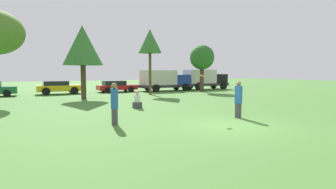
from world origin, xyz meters
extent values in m
plane|color=#477A33|center=(0.00, 0.00, 0.00)|extent=(120.00, 120.00, 0.00)
cylinder|color=#3F3F47|center=(-4.06, 2.36, 0.33)|extent=(0.25, 0.25, 0.66)
cylinder|color=#2659A5|center=(-4.06, 2.36, 1.06)|extent=(0.30, 0.30, 0.81)
sphere|color=#8C6647|center=(-4.06, 2.36, 1.57)|extent=(0.24, 0.24, 0.24)
cylinder|color=#3F3F47|center=(1.53, 1.32, 0.34)|extent=(0.30, 0.30, 0.67)
cylinder|color=#2659A5|center=(1.53, 1.32, 1.09)|extent=(0.35, 0.35, 0.82)
sphere|color=#8C6647|center=(1.53, 1.32, 1.59)|extent=(0.22, 0.22, 0.22)
cylinder|color=orange|center=(-0.08, 2.00, 1.97)|extent=(0.30, 0.28, 0.18)
cube|color=#3F3F47|center=(-1.32, 6.74, 0.18)|extent=(0.47, 0.39, 0.36)
cylinder|color=silver|center=(-1.32, 6.74, 0.59)|extent=(0.35, 0.35, 0.46)
sphere|color=tan|center=(-1.32, 6.74, 0.92)|extent=(0.23, 0.23, 0.23)
cylinder|color=#473323|center=(-2.97, 13.86, 1.33)|extent=(0.39, 0.39, 2.66)
cone|color=#33702D|center=(-2.97, 13.86, 4.20)|extent=(3.08, 3.08, 3.08)
cylinder|color=brown|center=(3.44, 15.27, 1.95)|extent=(0.26, 0.26, 3.91)
cone|color=#33702D|center=(3.44, 15.27, 5.01)|extent=(2.20, 2.20, 2.20)
cylinder|color=#473323|center=(9.78, 15.80, 1.48)|extent=(0.43, 0.43, 2.96)
sphere|color=#286023|center=(9.78, 15.80, 3.68)|extent=(2.62, 2.62, 2.62)
cylinder|color=black|center=(-8.39, 20.55, 0.30)|extent=(0.60, 0.18, 0.60)
cylinder|color=black|center=(-8.40, 18.83, 0.30)|extent=(0.60, 0.18, 0.60)
cube|color=gold|center=(-4.07, 19.83, 0.58)|extent=(4.05, 1.87, 0.55)
cube|color=black|center=(-4.37, 19.83, 1.05)|extent=(2.23, 1.63, 0.40)
cylinder|color=black|center=(-2.81, 20.73, 0.36)|extent=(0.71, 0.22, 0.71)
cylinder|color=black|center=(-2.83, 18.90, 0.36)|extent=(0.71, 0.22, 0.71)
cylinder|color=black|center=(-5.31, 20.75, 0.36)|extent=(0.71, 0.22, 0.71)
cylinder|color=black|center=(-5.33, 18.92, 0.36)|extent=(0.71, 0.22, 0.71)
cube|color=red|center=(1.67, 19.87, 0.49)|extent=(4.08, 1.82, 0.48)
cube|color=black|center=(1.36, 19.87, 0.96)|extent=(2.25, 1.59, 0.46)
cylinder|color=black|center=(2.94, 20.75, 0.30)|extent=(0.60, 0.20, 0.60)
cylinder|color=black|center=(2.92, 18.96, 0.30)|extent=(0.60, 0.20, 0.60)
cylinder|color=black|center=(0.42, 20.78, 0.30)|extent=(0.60, 0.20, 0.60)
cylinder|color=black|center=(0.40, 18.99, 0.30)|extent=(0.60, 0.20, 0.60)
cube|color=#2D2D33|center=(6.99, 19.02, 0.55)|extent=(5.95, 2.21, 0.30)
cube|color=#1E389E|center=(8.83, 19.00, 1.25)|extent=(1.92, 2.07, 1.10)
cube|color=beige|center=(6.16, 19.02, 1.50)|extent=(3.70, 2.19, 1.60)
cylinder|color=black|center=(9.08, 20.08, 0.40)|extent=(0.80, 0.30, 0.80)
cylinder|color=black|center=(9.06, 17.92, 0.40)|extent=(0.80, 0.30, 0.80)
cylinder|color=black|center=(5.37, 20.11, 0.40)|extent=(0.80, 0.30, 0.80)
cylinder|color=black|center=(5.35, 17.95, 0.40)|extent=(0.80, 0.30, 0.80)
cube|color=#2D2D33|center=(12.55, 19.00, 0.61)|extent=(5.86, 2.06, 0.30)
cube|color=black|center=(14.37, 18.98, 1.31)|extent=(1.89, 1.93, 1.10)
cube|color=beige|center=(11.74, 19.00, 1.57)|extent=(3.64, 2.04, 1.63)
cylinder|color=black|center=(14.61, 19.98, 0.46)|extent=(0.92, 0.29, 0.92)
cylinder|color=black|center=(14.59, 17.97, 0.46)|extent=(0.92, 0.29, 0.92)
cylinder|color=black|center=(10.96, 20.02, 0.46)|extent=(0.92, 0.29, 0.92)
cylinder|color=black|center=(10.94, 18.01, 0.46)|extent=(0.92, 0.29, 0.92)
camera|label=1|loc=(-7.32, -8.18, 2.13)|focal=29.14mm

